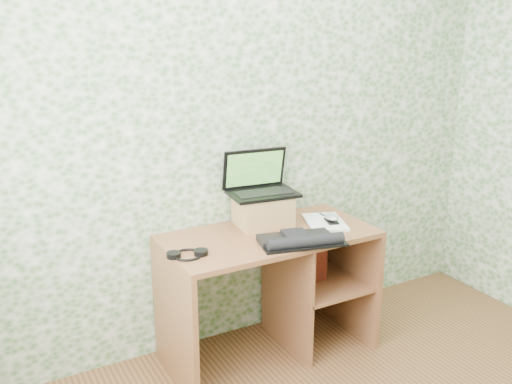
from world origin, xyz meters
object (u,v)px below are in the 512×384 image
desk (278,273)px  laptop (259,183)px  notepad (325,222)px  riser (263,210)px  keyboard (300,240)px

desk → laptop: size_ratio=2.93×
desk → notepad: notepad is taller
riser → notepad: 0.38m
desk → notepad: 0.41m
desk → riser: 0.38m
riser → notepad: (0.33, -0.16, -0.08)m
desk → keyboard: keyboard is taller
keyboard → riser: bearing=107.8°
desk → laptop: 0.54m
desk → riser: (-0.04, 0.12, 0.36)m
laptop → keyboard: bearing=-79.6°
keyboard → notepad: keyboard is taller
riser → laptop: laptop is taller
laptop → keyboard: laptop is taller
laptop → notepad: size_ratio=1.33×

